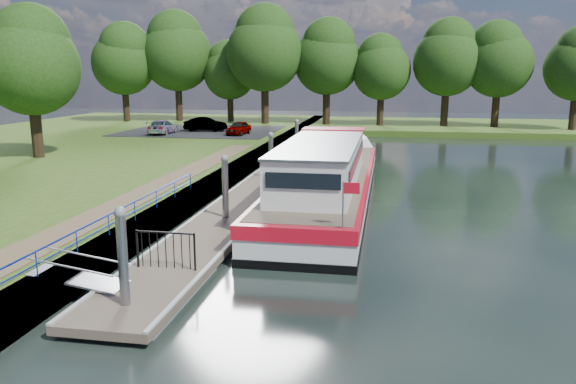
% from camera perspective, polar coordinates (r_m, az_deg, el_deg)
% --- Properties ---
extents(ground, '(160.00, 160.00, 0.00)m').
position_cam_1_polar(ground, '(15.62, -15.25, -11.59)').
color(ground, black).
rests_on(ground, ground).
extents(bank_edge, '(1.10, 90.00, 0.78)m').
position_cam_1_polar(bank_edge, '(29.82, -7.52, 0.76)').
color(bank_edge, '#473D2D').
rests_on(bank_edge, ground).
extents(far_bank, '(60.00, 18.00, 0.60)m').
position_cam_1_polar(far_bank, '(65.37, 15.09, 6.43)').
color(far_bank, '#325017').
rests_on(far_bank, ground).
extents(footpath, '(1.60, 40.00, 0.05)m').
position_cam_1_polar(footpath, '(24.08, -16.79, -1.34)').
color(footpath, brown).
rests_on(footpath, riverbank).
extents(carpark, '(14.00, 12.00, 0.06)m').
position_cam_1_polar(carpark, '(54.02, -8.77, 6.16)').
color(carpark, black).
rests_on(carpark, riverbank).
extents(blue_fence, '(0.04, 18.04, 0.72)m').
position_cam_1_polar(blue_fence, '(18.93, -19.17, -3.46)').
color(blue_fence, '#0C2DBF').
rests_on(blue_fence, riverbank).
extents(pontoon, '(2.50, 30.00, 0.56)m').
position_cam_1_polar(pontoon, '(27.30, -3.67, -0.64)').
color(pontoon, brown).
rests_on(pontoon, ground).
extents(mooring_piles, '(0.30, 27.30, 3.55)m').
position_cam_1_polar(mooring_piles, '(27.08, -3.70, 1.62)').
color(mooring_piles, gray).
rests_on(mooring_piles, ground).
extents(gangway, '(2.58, 1.00, 0.92)m').
position_cam_1_polar(gangway, '(16.63, -20.47, -8.14)').
color(gangway, '#A5A8AD').
rests_on(gangway, ground).
extents(gate_panel, '(1.85, 0.05, 1.15)m').
position_cam_1_polar(gate_panel, '(17.10, -12.34, -5.25)').
color(gate_panel, black).
rests_on(gate_panel, ground).
extents(barge, '(4.36, 21.15, 4.78)m').
position_cam_1_polar(barge, '(27.55, 4.13, 1.39)').
color(barge, black).
rests_on(barge, ground).
extents(horizon_trees, '(54.38, 10.03, 12.87)m').
position_cam_1_polar(horizon_trees, '(62.09, 2.78, 13.62)').
color(horizon_trees, '#332316').
rests_on(horizon_trees, ground).
extents(bank_tree_a, '(6.12, 6.12, 9.72)m').
position_cam_1_polar(bank_tree_a, '(39.84, -24.66, 12.19)').
color(bank_tree_a, '#332316').
rests_on(bank_tree_a, riverbank).
extents(car_a, '(1.74, 3.57, 1.17)m').
position_cam_1_polar(car_a, '(49.98, -5.03, 6.51)').
color(car_a, '#999999').
rests_on(car_a, carpark).
extents(car_b, '(3.98, 1.58, 1.29)m').
position_cam_1_polar(car_b, '(53.28, -8.40, 6.82)').
color(car_b, '#999999').
rests_on(car_b, carpark).
extents(car_c, '(1.97, 4.31, 1.22)m').
position_cam_1_polar(car_c, '(51.67, -12.64, 6.47)').
color(car_c, '#999999').
rests_on(car_c, carpark).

